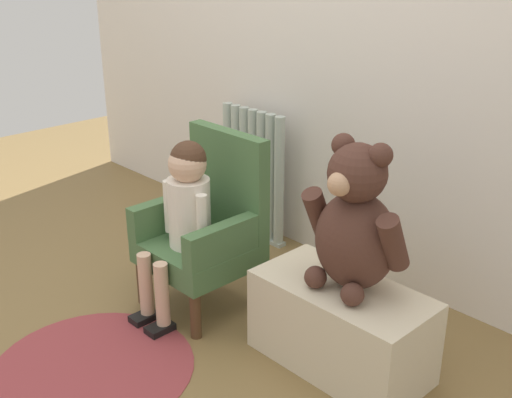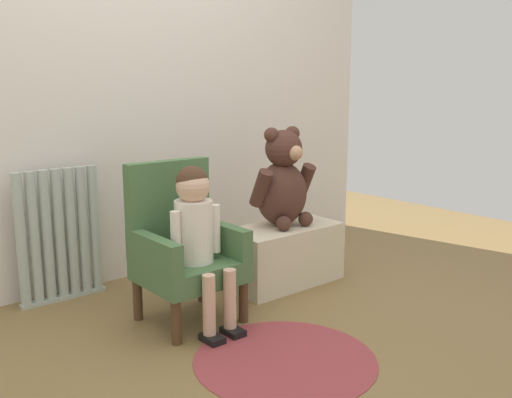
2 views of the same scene
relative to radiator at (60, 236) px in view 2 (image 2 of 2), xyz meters
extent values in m
plane|color=brown|center=(0.35, -1.13, -0.33)|extent=(6.00, 6.00, 0.00)
cube|color=silver|center=(0.35, 0.12, 0.87)|extent=(3.80, 0.05, 2.40)
cylinder|color=#A8B5AA|center=(-0.19, 0.00, 0.01)|extent=(0.05, 0.05, 0.65)
cylinder|color=#A8B5AA|center=(-0.12, 0.00, 0.01)|extent=(0.05, 0.05, 0.65)
cylinder|color=#A8B5AA|center=(-0.06, 0.00, 0.01)|extent=(0.05, 0.05, 0.65)
cylinder|color=#A8B5AA|center=(0.00, 0.00, 0.01)|extent=(0.05, 0.05, 0.65)
cylinder|color=#A8B5AA|center=(0.06, 0.00, 0.01)|extent=(0.05, 0.05, 0.65)
cylinder|color=#A8B5AA|center=(0.12, 0.00, 0.01)|extent=(0.05, 0.05, 0.65)
cylinder|color=#A8B5AA|center=(0.19, 0.00, 0.01)|extent=(0.05, 0.05, 0.65)
cube|color=#A8B5AA|center=(0.00, 0.00, -0.32)|extent=(0.43, 0.05, 0.02)
cube|color=#45693E|center=(0.35, -0.64, -0.09)|extent=(0.42, 0.40, 0.10)
cube|color=#45693E|center=(0.35, -0.47, 0.18)|extent=(0.42, 0.06, 0.43)
cube|color=#45693E|center=(0.17, -0.64, 0.03)|extent=(0.06, 0.40, 0.14)
cube|color=#45693E|center=(0.53, -0.64, 0.03)|extent=(0.06, 0.40, 0.14)
cylinder|color=#4C331E|center=(0.17, -0.81, -0.24)|extent=(0.04, 0.04, 0.19)
cylinder|color=#4C331E|center=(0.53, -0.81, -0.24)|extent=(0.04, 0.04, 0.19)
cylinder|color=#4C331E|center=(0.17, -0.47, -0.24)|extent=(0.04, 0.04, 0.19)
cylinder|color=#4C331E|center=(0.53, -0.47, -0.24)|extent=(0.04, 0.04, 0.19)
cylinder|color=silver|center=(0.35, -0.68, 0.10)|extent=(0.17, 0.17, 0.28)
sphere|color=#D8AD8E|center=(0.35, -0.68, 0.31)|extent=(0.15, 0.15, 0.15)
sphere|color=#472D1E|center=(0.35, -0.67, 0.32)|extent=(0.14, 0.14, 0.14)
cylinder|color=#D8AD8E|center=(0.29, -0.87, -0.17)|extent=(0.06, 0.06, 0.26)
cube|color=black|center=(0.29, -0.89, -0.32)|extent=(0.07, 0.11, 0.03)
cylinder|color=#D8AD8E|center=(0.40, -0.87, -0.17)|extent=(0.06, 0.06, 0.26)
cube|color=black|center=(0.40, -0.89, -0.32)|extent=(0.07, 0.11, 0.03)
cylinder|color=silver|center=(0.24, -0.70, 0.10)|extent=(0.04, 0.04, 0.22)
cylinder|color=silver|center=(0.45, -0.70, 0.10)|extent=(0.04, 0.04, 0.22)
cube|color=beige|center=(1.02, -0.54, -0.17)|extent=(0.64, 0.32, 0.32)
ellipsoid|color=#4A2B22|center=(1.04, -0.50, 0.16)|extent=(0.29, 0.25, 0.34)
sphere|color=#4A2B22|center=(1.04, -0.51, 0.41)|extent=(0.20, 0.20, 0.20)
sphere|color=tan|center=(1.04, -0.60, 0.39)|extent=(0.08, 0.08, 0.08)
sphere|color=#4A2B22|center=(0.96, -0.50, 0.48)|extent=(0.08, 0.08, 0.08)
sphere|color=#4A2B22|center=(1.11, -0.50, 0.48)|extent=(0.08, 0.08, 0.08)
cylinder|color=#4A2B22|center=(0.88, -0.51, 0.21)|extent=(0.07, 0.15, 0.21)
cylinder|color=#4A2B22|center=(1.19, -0.51, 0.21)|extent=(0.07, 0.15, 0.21)
sphere|color=#4A2B22|center=(0.96, -0.61, 0.03)|extent=(0.08, 0.08, 0.08)
sphere|color=#4A2B22|center=(1.12, -0.61, 0.03)|extent=(0.08, 0.08, 0.08)
cylinder|color=brown|center=(0.43, -1.20, -0.33)|extent=(0.73, 0.73, 0.01)
camera|label=1|loc=(2.22, -2.10, 1.11)|focal=45.00mm
camera|label=2|loc=(-1.00, -2.74, 0.75)|focal=40.00mm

